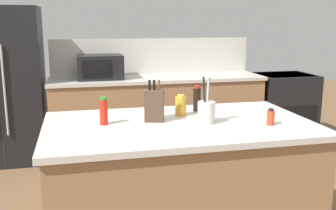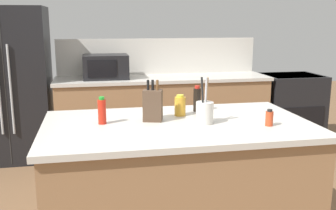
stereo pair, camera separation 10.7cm
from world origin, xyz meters
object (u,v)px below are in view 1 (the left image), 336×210
refrigerator (5,85)px  honey_jar (181,106)px  microwave (100,67)px  utensil_crock (206,111)px  hot_sauce_bottle (104,112)px  soy_sauce_bottle (197,99)px  range_oven (283,107)px  knife_block (154,105)px  spice_jar_paprika (271,117)px

refrigerator → honey_jar: bearing=-52.8°
microwave → honey_jar: bearing=-77.0°
utensil_crock → hot_sauce_bottle: utensil_crock is taller
utensil_crock → soy_sauce_bottle: bearing=82.8°
range_oven → soy_sauce_bottle: size_ratio=4.58×
microwave → soy_sauce_bottle: microwave is taller
knife_block → honey_jar: knife_block is taller
range_oven → utensil_crock: utensil_crock is taller
honey_jar → spice_jar_paprika: size_ratio=1.38×
refrigerator → range_oven: size_ratio=1.94×
utensil_crock → honey_jar: bearing=114.2°
spice_jar_paprika → refrigerator: bearing=130.4°
refrigerator → utensil_crock: (1.67, -2.31, 0.13)m
knife_block → hot_sauce_bottle: knife_block is taller
refrigerator → spice_jar_paprika: (2.08, -2.45, 0.10)m
knife_block → microwave: bearing=113.0°
knife_block → spice_jar_paprika: size_ratio=2.56×
refrigerator → range_oven: (3.54, -0.05, -0.43)m
utensil_crock → refrigerator: bearing=126.0°
range_oven → soy_sauce_bottle: 2.68m
microwave → knife_block: 2.13m
soy_sauce_bottle → hot_sauce_bottle: size_ratio=1.07×
refrigerator → soy_sauce_bottle: (1.72, -1.94, 0.14)m
refrigerator → soy_sauce_bottle: 2.59m
range_oven → honey_jar: (-1.98, -2.00, 0.55)m
range_oven → hot_sauce_bottle: 3.37m
microwave → hot_sauce_bottle: 2.13m
hot_sauce_bottle → spice_jar_paprika: 1.13m
knife_block → spice_jar_paprika: knife_block is taller
refrigerator → honey_jar: refrigerator is taller
refrigerator → hot_sauce_bottle: refrigerator is taller
knife_block → spice_jar_paprika: bearing=-4.4°
hot_sauce_bottle → range_oven: bearing=39.8°
knife_block → honey_jar: size_ratio=1.86×
soy_sauce_bottle → knife_block: bearing=-149.2°
spice_jar_paprika → range_oven: bearing=58.6°
honey_jar → hot_sauce_bottle: (-0.57, -0.13, 0.02)m
soy_sauce_bottle → range_oven: bearing=46.0°
microwave → soy_sauce_bottle: bearing=-71.7°
honey_jar → range_oven: bearing=45.3°
soy_sauce_bottle → hot_sauce_bottle: 0.77m
honey_jar → knife_block: bearing=-152.8°
refrigerator → honey_jar: 2.58m
knife_block → hot_sauce_bottle: size_ratio=1.54×
refrigerator → spice_jar_paprika: bearing=-49.6°
soy_sauce_bottle → microwave: bearing=108.3°
refrigerator → microwave: size_ratio=3.35×
microwave → spice_jar_paprika: microwave is taller
refrigerator → hot_sauce_bottle: (0.99, -2.18, 0.14)m
utensil_crock → hot_sauce_bottle: bearing=169.8°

